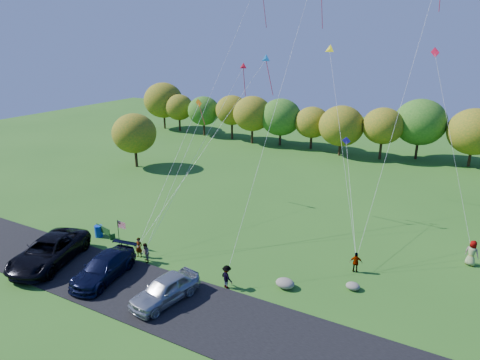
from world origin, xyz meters
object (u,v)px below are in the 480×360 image
at_px(minivan_navy, 104,268).
at_px(flyer_c, 227,277).
at_px(minivan_silver, 165,289).
at_px(flyer_e, 472,253).
at_px(minivan_dark, 49,251).
at_px(flyer_d, 356,262).
at_px(flyer_b, 145,253).
at_px(park_bench, 104,231).
at_px(flyer_a, 139,248).
at_px(trash_barrel, 99,231).

height_order(minivan_navy, flyer_c, minivan_navy).
xyz_separation_m(minivan_silver, flyer_e, (16.70, 14.57, 0.08)).
distance_m(minivan_dark, flyer_d, 22.32).
height_order(flyer_b, flyer_c, flyer_c).
bearing_deg(minivan_dark, park_bench, 70.36).
bearing_deg(minivan_navy, flyer_d, 22.77).
relative_size(minivan_dark, flyer_b, 4.55).
bearing_deg(flyer_c, park_bench, 16.23).
xyz_separation_m(flyer_b, flyer_d, (14.01, 6.18, -0.00)).
xyz_separation_m(flyer_c, flyer_e, (14.13, 11.29, 0.16)).
height_order(flyer_e, park_bench, flyer_e).
distance_m(minivan_dark, flyer_a, 6.46).
xyz_separation_m(minivan_silver, flyer_d, (9.57, 9.46, -0.13)).
height_order(flyer_b, flyer_d, flyer_b).
bearing_deg(flyer_a, trash_barrel, 155.66).
bearing_deg(flyer_b, flyer_c, 40.91).
xyz_separation_m(flyer_c, trash_barrel, (-13.41, 1.47, -0.33)).
bearing_deg(minivan_dark, minivan_navy, -12.15).
height_order(minivan_dark, park_bench, minivan_dark).
xyz_separation_m(minivan_silver, flyer_b, (-4.45, 3.28, -0.13)).
bearing_deg(minivan_silver, flyer_c, 61.68).
xyz_separation_m(minivan_navy, minivan_silver, (5.41, -0.11, 0.02)).
bearing_deg(flyer_b, minivan_silver, 4.49).
bearing_deg(flyer_c, trash_barrel, 16.74).
distance_m(flyer_a, flyer_e, 24.66).
bearing_deg(flyer_a, flyer_e, 13.02).
bearing_deg(park_bench, trash_barrel, -162.33).
relative_size(flyer_e, park_bench, 1.03).
bearing_deg(minivan_dark, flyer_a, 21.31).
distance_m(minivan_navy, flyer_b, 3.32).
bearing_deg(minivan_dark, flyer_e, 11.60).
bearing_deg(flyer_a, minivan_silver, -47.33).
distance_m(minivan_dark, minivan_navy, 5.09).
bearing_deg(flyer_e, flyer_a, 47.49).
xyz_separation_m(flyer_e, trash_barrel, (-27.54, -9.82, -0.48)).
bearing_deg(flyer_c, flyer_a, 20.12).
xyz_separation_m(flyer_a, park_bench, (-4.83, 1.12, -0.22)).
distance_m(flyer_a, flyer_c, 8.01).
distance_m(minivan_navy, flyer_d, 17.66).
bearing_deg(flyer_d, minivan_dark, 10.15).
xyz_separation_m(minivan_dark, flyer_c, (13.06, 3.61, -0.21)).
relative_size(minivan_navy, flyer_b, 3.66).
bearing_deg(flyer_d, flyer_c, 25.60).
distance_m(flyer_b, flyer_c, 7.02).
bearing_deg(flyer_d, park_bench, -2.66).
xyz_separation_m(flyer_b, flyer_e, (21.15, 11.29, 0.21)).
xyz_separation_m(minivan_navy, flyer_c, (7.99, 3.17, -0.05)).
bearing_deg(flyer_e, flyer_b, 49.39).
height_order(flyer_c, park_bench, flyer_c).
relative_size(flyer_a, flyer_b, 1.03).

